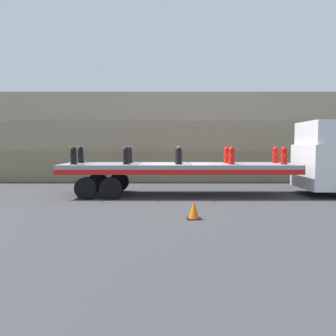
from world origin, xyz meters
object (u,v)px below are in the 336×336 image
fire_hydrant_black_near_0 (74,156)px  fire_hydrant_red_near_3 (232,156)px  fire_hydrant_red_far_4 (276,155)px  truck_cab (329,159)px  fire_hydrant_red_near_4 (285,156)px  fire_hydrant_black_far_0 (81,155)px  traffic_cone (194,210)px  flatbed_trailer (166,169)px  fire_hydrant_red_far_3 (227,155)px  fire_hydrant_black_far_2 (178,155)px  fire_hydrant_black_near_2 (179,156)px  fire_hydrant_black_near_1 (127,156)px  fire_hydrant_black_far_1 (130,155)px

fire_hydrant_black_near_0 → fire_hydrant_red_near_3: (6.47, 0.00, 0.00)m
fire_hydrant_black_near_0 → fire_hydrant_red_far_4: (8.63, 1.07, 0.00)m
truck_cab → fire_hydrant_red_near_4: (-2.10, -0.54, 0.15)m
fire_hydrant_black_far_0 → traffic_cone: bearing=-47.8°
fire_hydrant_black_near_0 → fire_hydrant_red_far_4: 8.69m
fire_hydrant_black_near_0 → traffic_cone: 6.29m
flatbed_trailer → fire_hydrant_red_near_3: (2.71, -0.54, 0.58)m
truck_cab → fire_hydrant_red_near_3: (-4.25, -0.54, 0.15)m
fire_hydrant_red_far_4 → fire_hydrant_red_far_3: bearing=180.0°
flatbed_trailer → fire_hydrant_red_near_4: fire_hydrant_red_near_4 is taller
fire_hydrant_red_near_3 → traffic_cone: bearing=-114.8°
fire_hydrant_black_far_0 → fire_hydrant_black_far_2: same height
fire_hydrant_black_far_2 → fire_hydrant_red_near_3: size_ratio=1.00×
truck_cab → traffic_cone: size_ratio=5.90×
fire_hydrant_black_near_0 → fire_hydrant_red_far_3: size_ratio=1.00×
flatbed_trailer → fire_hydrant_black_far_2: fire_hydrant_black_far_2 is taller
truck_cab → fire_hydrant_red_near_4: bearing=-165.6°
fire_hydrant_black_near_2 → fire_hydrant_black_far_2: size_ratio=1.00×
flatbed_trailer → fire_hydrant_red_far_4: bearing=6.3°
fire_hydrant_black_far_0 → fire_hydrant_red_far_4: 8.63m
truck_cab → flatbed_trailer: bearing=180.0°
fire_hydrant_black_near_1 → fire_hydrant_black_far_1: bearing=90.0°
fire_hydrant_red_far_3 → fire_hydrant_black_far_2: bearing=180.0°
fire_hydrant_red_near_3 → traffic_cone: size_ratio=1.36×
fire_hydrant_black_near_1 → fire_hydrant_red_far_4: bearing=9.4°
fire_hydrant_black_near_2 → traffic_cone: size_ratio=1.36×
fire_hydrant_black_far_2 → fire_hydrant_red_far_3: 2.16m
fire_hydrant_red_near_3 → fire_hydrant_red_far_4: 2.41m
flatbed_trailer → fire_hydrant_black_near_0: size_ratio=13.61×
fire_hydrant_black_far_1 → fire_hydrant_red_near_3: 4.45m
truck_cab → fire_hydrant_black_near_2: (-6.41, -0.54, 0.15)m
fire_hydrant_red_far_3 → fire_hydrant_red_far_4: size_ratio=1.00×
truck_cab → traffic_cone: (-6.11, -4.55, -1.29)m
fire_hydrant_red_near_4 → traffic_cone: fire_hydrant_red_near_4 is taller
fire_hydrant_black_far_0 → fire_hydrant_black_near_2: (4.31, -1.07, 0.00)m
fire_hydrant_black_far_0 → fire_hydrant_red_far_3: (6.47, 0.00, 0.00)m
fire_hydrant_black_far_2 → fire_hydrant_red_near_4: same height
fire_hydrant_black_near_2 → fire_hydrant_red_near_3: 2.16m
fire_hydrant_black_near_0 → flatbed_trailer: bearing=8.1°
fire_hydrant_black_near_0 → fire_hydrant_red_far_3: 6.56m
flatbed_trailer → fire_hydrant_red_near_4: bearing=-6.3°
fire_hydrant_red_far_3 → fire_hydrant_red_near_4: same height
fire_hydrant_red_near_4 → traffic_cone: 5.85m
fire_hydrant_black_near_1 → fire_hydrant_red_far_3: size_ratio=1.00×
truck_cab → fire_hydrant_red_near_3: 4.29m
fire_hydrant_black_far_0 → fire_hydrant_black_far_2: 4.31m
fire_hydrant_black_far_1 → fire_hydrant_black_near_2: size_ratio=1.00×
fire_hydrant_black_far_0 → fire_hydrant_red_near_4: 8.69m
fire_hydrant_black_far_1 → fire_hydrant_red_near_3: bearing=-14.0°
fire_hydrant_black_far_0 → fire_hydrant_red_near_4: same height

